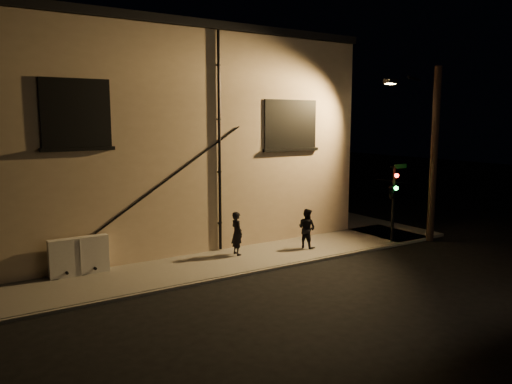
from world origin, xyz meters
TOP-DOWN VIEW (x-y plane):
  - ground at (0.00, 0.00)m, footprint 90.00×90.00m
  - sidewalk at (1.22, 4.39)m, footprint 21.00×16.00m
  - building at (-3.00, 8.99)m, footprint 16.20×12.23m
  - utility_cabinet at (-7.21, 2.70)m, footprint 1.90×0.32m
  - pedestrian_a at (-1.60, 1.99)m, footprint 0.41×0.61m
  - pedestrian_b at (1.28, 1.40)m, footprint 0.78×0.90m
  - traffic_signal at (4.77, 0.19)m, footprint 1.17×1.88m
  - streetlamp_pole at (6.71, -0.12)m, footprint 2.03×1.39m

SIDE VIEW (x-z plane):
  - ground at x=0.00m, z-range 0.00..0.00m
  - sidewalk at x=1.22m, z-range 0.00..0.12m
  - utility_cabinet at x=-7.21m, z-range 0.12..1.37m
  - pedestrian_b at x=1.28m, z-range 0.12..1.69m
  - pedestrian_a at x=-1.60m, z-range 0.12..1.78m
  - traffic_signal at x=4.77m, z-range 0.67..3.91m
  - streetlamp_pole at x=6.71m, z-range 0.21..7.59m
  - building at x=-3.00m, z-range 0.00..8.80m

